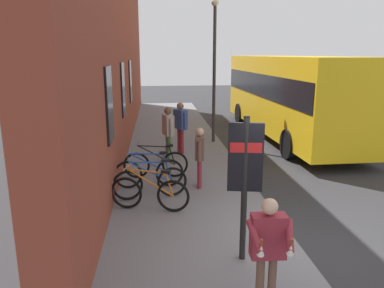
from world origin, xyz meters
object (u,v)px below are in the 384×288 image
transit_info_sign (245,167)px  tourist_with_hotdogs (268,243)px  bicycle_leaning_wall (150,182)px  bicycle_end_of_row (156,164)px  bicycle_far_end (150,193)px  street_lamp (214,60)px  pedestrian_crossing_street (200,151)px  pedestrian_near_bus (168,129)px  bicycle_mid_rack (149,173)px  pedestrian_by_facade (180,123)px  city_bus (288,92)px

transit_info_sign → tourist_with_hotdogs: (-1.29, -0.02, -0.63)m
bicycle_leaning_wall → bicycle_end_of_row: bearing=-5.3°
bicycle_far_end → bicycle_leaning_wall: size_ratio=0.98×
street_lamp → pedestrian_crossing_street: bearing=167.4°
transit_info_sign → pedestrian_near_bus: (5.94, 1.01, -0.54)m
bicycle_mid_rack → street_lamp: size_ratio=0.34×
street_lamp → bicycle_far_end: bearing=159.6°
bicycle_end_of_row → tourist_with_hotdogs: (-5.66, -1.42, 0.58)m
bicycle_leaning_wall → pedestrian_by_facade: size_ratio=1.01×
bicycle_mid_rack → pedestrian_by_facade: bearing=-17.2°
pedestrian_crossing_street → street_lamp: (5.05, -1.13, 2.17)m
bicycle_end_of_row → pedestrian_near_bus: size_ratio=1.02×
bicycle_far_end → city_bus: bearing=-37.1°
bicycle_end_of_row → street_lamp: bearing=-28.2°
bicycle_end_of_row → pedestrian_near_bus: bearing=-14.0°
pedestrian_crossing_street → tourist_with_hotdogs: tourist_with_hotdogs is taller
city_bus → street_lamp: bearing=108.5°
transit_info_sign → street_lamp: (8.52, -0.82, 1.52)m
bicycle_leaning_wall → city_bus: city_bus is taller
bicycle_far_end → tourist_with_hotdogs: 3.82m
bicycle_mid_rack → transit_info_sign: bearing=-156.3°
pedestrian_near_bus → street_lamp: 3.78m
bicycle_far_end → transit_info_sign: transit_info_sign is taller
street_lamp → bicycle_end_of_row: bearing=151.8°
bicycle_far_end → tourist_with_hotdogs: bearing=-155.5°
city_bus → pedestrian_by_facade: (-2.74, 4.69, -0.73)m
bicycle_leaning_wall → bicycle_mid_rack: 0.75m
pedestrian_by_facade → bicycle_end_of_row: bearing=161.6°
bicycle_far_end → pedestrian_near_bus: (3.80, -0.54, 0.67)m
pedestrian_crossing_street → bicycle_mid_rack: bearing=84.5°
bicycle_end_of_row → pedestrian_by_facade: bearing=-18.4°
bicycle_end_of_row → pedestrian_crossing_street: 1.52m
bicycle_far_end → pedestrian_near_bus: size_ratio=1.00×
transit_info_sign → bicycle_far_end: bearing=35.9°
bicycle_far_end → street_lamp: 7.33m
bicycle_mid_rack → pedestrian_by_facade: 3.51m
bicycle_end_of_row → tourist_with_hotdogs: size_ratio=1.13×
pedestrian_near_bus → city_bus: bearing=-54.3°
bicycle_leaning_wall → street_lamp: 6.72m
bicycle_leaning_wall → city_bus: 8.95m
tourist_with_hotdogs → street_lamp: 10.08m
city_bus → pedestrian_by_facade: size_ratio=6.04×
bicycle_leaning_wall → transit_info_sign: size_ratio=0.73×
bicycle_end_of_row → city_bus: city_bus is taller
bicycle_far_end → bicycle_end_of_row: (2.23, -0.15, 0.00)m
bicycle_far_end → bicycle_end_of_row: same height
pedestrian_near_bus → tourist_with_hotdogs: bearing=-171.9°
pedestrian_crossing_street → tourist_with_hotdogs: size_ratio=0.99×
city_bus → pedestrian_near_bus: city_bus is taller
bicycle_mid_rack → street_lamp: street_lamp is taller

